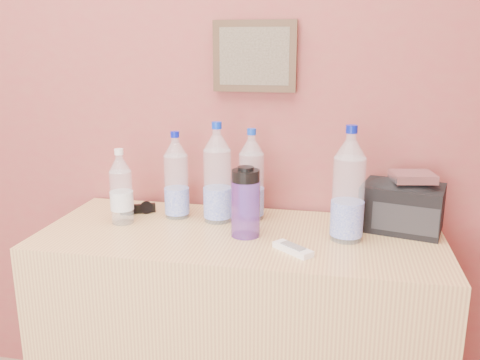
# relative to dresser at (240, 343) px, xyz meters

# --- Properties ---
(picture_frame) EXTENTS (0.30, 0.03, 0.25)m
(picture_frame) POSITION_rel_dresser_xyz_m (-0.00, 0.27, 0.98)
(picture_frame) COLOR #382311
(picture_frame) RESTS_ON room_shell
(dresser) EXTENTS (1.33, 0.55, 0.83)m
(dresser) POSITION_rel_dresser_xyz_m (0.00, 0.00, 0.00)
(dresser) COLOR tan
(dresser) RESTS_ON ground
(pet_large_a) EXTENTS (0.09, 0.09, 0.31)m
(pet_large_a) POSITION_rel_dresser_xyz_m (-0.26, 0.12, 0.55)
(pet_large_a) COLOR white
(pet_large_a) RESTS_ON dresser
(pet_large_b) EXTENTS (0.09, 0.09, 0.33)m
(pet_large_b) POSITION_rel_dresser_xyz_m (0.01, 0.16, 0.56)
(pet_large_b) COLOR silver
(pet_large_b) RESTS_ON dresser
(pet_large_c) EXTENTS (0.10, 0.10, 0.35)m
(pet_large_c) POSITION_rel_dresser_xyz_m (-0.10, 0.10, 0.57)
(pet_large_c) COLOR silver
(pet_large_c) RESTS_ON dresser
(pet_large_d) EXTENTS (0.10, 0.10, 0.37)m
(pet_large_d) POSITION_rel_dresser_xyz_m (0.35, 0.01, 0.58)
(pet_large_d) COLOR silver
(pet_large_d) RESTS_ON dresser
(pet_small) EXTENTS (0.08, 0.08, 0.26)m
(pet_small) POSITION_rel_dresser_xyz_m (-0.42, 0.02, 0.53)
(pet_small) COLOR #C7ECFF
(pet_small) RESTS_ON dresser
(nalgene_bottle) EXTENTS (0.09, 0.09, 0.23)m
(nalgene_bottle) POSITION_rel_dresser_xyz_m (0.02, -0.02, 0.53)
(nalgene_bottle) COLOR #5C2F9C
(nalgene_bottle) RESTS_ON dresser
(sunglasses) EXTENTS (0.14, 0.10, 0.03)m
(sunglasses) POSITION_rel_dresser_xyz_m (-0.41, 0.13, 0.43)
(sunglasses) COLOR black
(sunglasses) RESTS_ON dresser
(ac_remote) EXTENTS (0.13, 0.12, 0.02)m
(ac_remote) POSITION_rel_dresser_xyz_m (0.19, -0.13, 0.42)
(ac_remote) COLOR white
(ac_remote) RESTS_ON dresser
(toiletry_bag) EXTENTS (0.30, 0.24, 0.18)m
(toiletry_bag) POSITION_rel_dresser_xyz_m (0.53, 0.14, 0.50)
(toiletry_bag) COLOR black
(toiletry_bag) RESTS_ON dresser
(foil_packet) EXTENTS (0.15, 0.13, 0.03)m
(foil_packet) POSITION_rel_dresser_xyz_m (0.55, 0.12, 0.61)
(foil_packet) COLOR silver
(foil_packet) RESTS_ON toiletry_bag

